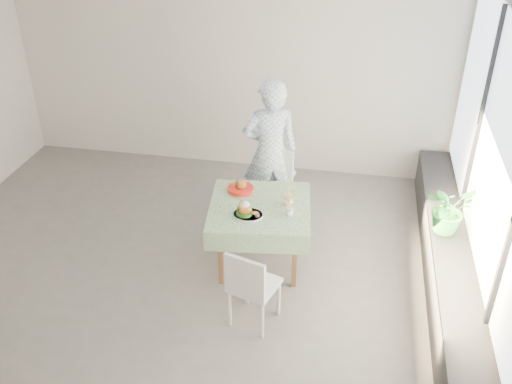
% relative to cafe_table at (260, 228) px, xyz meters
% --- Properties ---
extents(floor, '(6.00, 6.00, 0.00)m').
position_rel_cafe_table_xyz_m(floor, '(-0.82, -0.25, -0.46)').
color(floor, '#5E5C59').
rests_on(floor, ground).
extents(ceiling, '(6.00, 6.00, 0.00)m').
position_rel_cafe_table_xyz_m(ceiling, '(-0.82, -0.25, 2.34)').
color(ceiling, white).
rests_on(ceiling, ground).
extents(wall_back, '(6.00, 0.02, 2.80)m').
position_rel_cafe_table_xyz_m(wall_back, '(-0.82, 2.25, 0.94)').
color(wall_back, beige).
rests_on(wall_back, ground).
extents(wall_front, '(6.00, 0.02, 2.80)m').
position_rel_cafe_table_xyz_m(wall_front, '(-0.82, -2.75, 0.94)').
color(wall_front, beige).
rests_on(wall_front, ground).
extents(wall_right, '(0.02, 5.00, 2.80)m').
position_rel_cafe_table_xyz_m(wall_right, '(2.18, -0.25, 0.94)').
color(wall_right, beige).
rests_on(wall_right, ground).
extents(window_pane, '(0.01, 4.80, 2.18)m').
position_rel_cafe_table_xyz_m(window_pane, '(2.15, -0.25, 1.19)').
color(window_pane, '#D1E0F9').
rests_on(window_pane, ground).
extents(window_ledge, '(0.40, 4.80, 0.50)m').
position_rel_cafe_table_xyz_m(window_ledge, '(1.98, -0.25, -0.21)').
color(window_ledge, black).
rests_on(window_ledge, ground).
extents(cafe_table, '(1.16, 1.16, 0.74)m').
position_rel_cafe_table_xyz_m(cafe_table, '(0.00, 0.00, 0.00)').
color(cafe_table, brown).
rests_on(cafe_table, ground).
extents(chair_far, '(0.51, 0.51, 0.93)m').
position_rel_cafe_table_xyz_m(chair_far, '(-0.02, 0.77, -0.17)').
color(chair_far, white).
rests_on(chair_far, ground).
extents(chair_near, '(0.51, 0.51, 0.86)m').
position_rel_cafe_table_xyz_m(chair_near, '(0.11, -0.92, -0.20)').
color(chair_near, white).
rests_on(chair_near, ground).
extents(diner, '(0.76, 0.63, 1.80)m').
position_rel_cafe_table_xyz_m(diner, '(-0.05, 0.94, 0.44)').
color(diner, '#81A7CE').
rests_on(diner, ground).
extents(main_dish, '(0.31, 0.31, 0.16)m').
position_rel_cafe_table_xyz_m(main_dish, '(-0.10, -0.21, 0.33)').
color(main_dish, white).
rests_on(main_dish, cafe_table).
extents(juice_cup_orange, '(0.10, 0.10, 0.27)m').
position_rel_cafe_table_xyz_m(juice_cup_orange, '(0.29, 0.06, 0.34)').
color(juice_cup_orange, white).
rests_on(juice_cup_orange, cafe_table).
extents(juice_cup_lemonade, '(0.09, 0.09, 0.25)m').
position_rel_cafe_table_xyz_m(juice_cup_lemonade, '(0.33, -0.13, 0.34)').
color(juice_cup_lemonade, white).
rests_on(juice_cup_lemonade, cafe_table).
extents(second_dish, '(0.28, 0.28, 0.14)m').
position_rel_cafe_table_xyz_m(second_dish, '(-0.26, 0.26, 0.32)').
color(second_dish, red).
rests_on(second_dish, cafe_table).
extents(potted_plant, '(0.64, 0.63, 0.54)m').
position_rel_cafe_table_xyz_m(potted_plant, '(1.93, 0.27, 0.31)').
color(potted_plant, '#297B2B').
rests_on(potted_plant, window_ledge).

